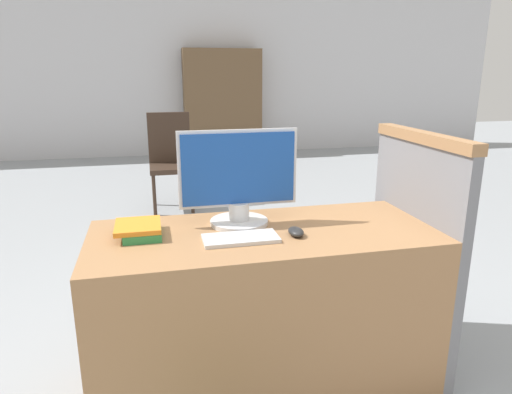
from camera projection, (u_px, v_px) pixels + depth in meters
wall_back at (173, 72)px, 7.67m from camera, size 12.00×0.06×2.80m
desk at (264, 310)px, 2.05m from camera, size 1.47×0.64×0.75m
carrel_divider at (413, 249)px, 2.21m from camera, size 0.07×0.74×1.15m
monitor at (239, 181)px, 1.99m from camera, size 0.52×0.26×0.42m
keyboard at (241, 238)px, 1.84m from camera, size 0.30×0.14×0.02m
mouse at (296, 232)px, 1.89m from camera, size 0.06×0.10×0.03m
book_stack at (141, 229)px, 1.89m from camera, size 0.19×0.21×0.05m
far_chair at (170, 157)px, 4.79m from camera, size 0.44×0.44×1.00m
bookshelf_far at (223, 103)px, 7.76m from camera, size 1.31×0.32×1.78m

